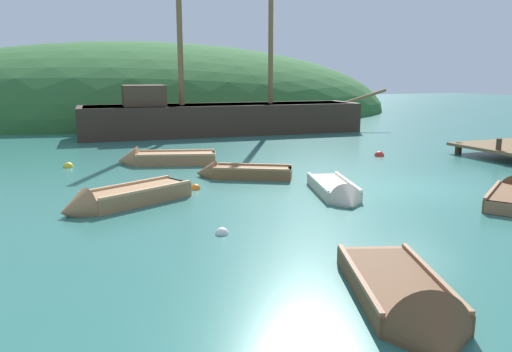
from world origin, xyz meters
TOP-DOWN VIEW (x-y plane):
  - ground_plane at (0.00, 0.00)m, footprint 120.00×120.00m
  - shore_hill at (-2.76, 31.47)m, footprint 45.22×26.97m
  - sailing_ship at (-1.11, 15.42)m, footprint 18.58×4.55m
  - rowboat_near_dock at (-5.45, -6.27)m, footprint 2.28×3.55m
  - rowboat_center at (-2.76, 0.04)m, footprint 1.79×3.34m
  - rowboat_outer_left at (-8.50, 1.33)m, footprint 3.67×2.42m
  - rowboat_far at (-4.40, 3.51)m, footprint 3.20×2.35m
  - rowboat_outer_right at (-6.26, 7.01)m, footprint 3.84×2.19m
  - buoy_orange at (-6.19, 2.43)m, footprint 0.31×0.31m
  - buoy_yellow at (-9.58, 7.63)m, footprint 0.36×0.36m
  - buoy_red at (2.55, 5.39)m, footprint 0.41×0.41m
  - buoy_white at (-6.79, -1.88)m, footprint 0.29×0.29m

SIDE VIEW (x-z plane):
  - ground_plane at x=0.00m, z-range 0.00..0.00m
  - shore_hill at x=-2.76m, z-range -6.00..6.00m
  - buoy_orange at x=-6.19m, z-range -0.15..0.15m
  - buoy_yellow at x=-9.58m, z-range -0.18..0.18m
  - buoy_red at x=2.55m, z-range -0.21..0.21m
  - buoy_white at x=-6.79m, z-range -0.14..0.14m
  - rowboat_center at x=-2.76m, z-range -0.37..0.55m
  - rowboat_near_dock at x=-5.45m, z-range -0.50..0.68m
  - rowboat_far at x=-4.40m, z-range -0.32..0.55m
  - rowboat_outer_left at x=-8.50m, z-range -0.36..0.64m
  - rowboat_outer_right at x=-6.26m, z-range -0.42..0.70m
  - sailing_ship at x=-1.11m, z-range -5.52..6.75m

